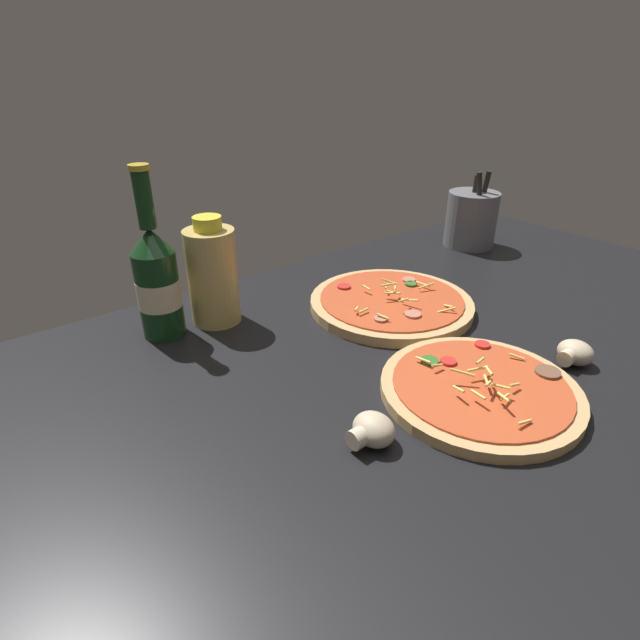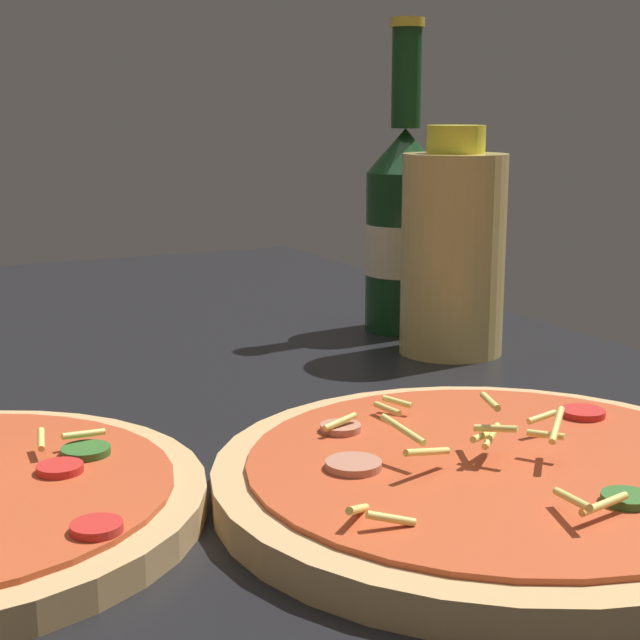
{
  "view_description": "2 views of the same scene",
  "coord_description": "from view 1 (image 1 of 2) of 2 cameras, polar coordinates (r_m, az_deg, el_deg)",
  "views": [
    {
      "loc": [
        -49.54,
        -41.1,
        42.51
      ],
      "look_at": [
        -8.25,
        11.7,
        7.65
      ],
      "focal_mm": 28.0,
      "sensor_mm": 36.0,
      "label": 1
    },
    {
      "loc": [
        49.02,
        -13.89,
        21.99
      ],
      "look_at": [
        -4.72,
        12.91,
        9.08
      ],
      "focal_mm": 55.0,
      "sensor_mm": 36.0,
      "label": 2
    }
  ],
  "objects": [
    {
      "name": "mushroom_right",
      "position": [
        0.83,
        27.08,
        -3.38
      ],
      "size": [
        5.47,
        5.21,
        3.65
      ],
      "color": "beige",
      "rests_on": "counter_slab"
    },
    {
      "name": "beer_bottle",
      "position": [
        0.82,
        -18.13,
        4.28
      ],
      "size": [
        6.83,
        6.83,
        27.17
      ],
      "color": "#143819",
      "rests_on": "counter_slab"
    },
    {
      "name": "pizza_far",
      "position": [
        0.91,
        8.13,
        1.95
      ],
      "size": [
        29.32,
        29.32,
        5.16
      ],
      "color": "tan",
      "rests_on": "counter_slab"
    },
    {
      "name": "mushroom_left",
      "position": [
        0.6,
        5.95,
        -12.42
      ],
      "size": [
        5.69,
        5.41,
        3.79
      ],
      "color": "beige",
      "rests_on": "counter_slab"
    },
    {
      "name": "utensil_crock",
      "position": [
        1.27,
        16.91,
        11.02
      ],
      "size": [
        11.89,
        11.89,
        18.05
      ],
      "color": "slate",
      "rests_on": "counter_slab"
    },
    {
      "name": "counter_slab",
      "position": [
        0.76,
        10.38,
        -5.69
      ],
      "size": [
        160.0,
        90.0,
        2.5
      ],
      "color": "black",
      "rests_on": "ground"
    },
    {
      "name": "pizza_near",
      "position": [
        0.71,
        17.8,
        -7.56
      ],
      "size": [
        26.52,
        26.52,
        5.12
      ],
      "color": "tan",
      "rests_on": "counter_slab"
    },
    {
      "name": "oil_bottle",
      "position": [
        0.85,
        -12.16,
        5.06
      ],
      "size": [
        8.37,
        8.37,
        18.31
      ],
      "color": "#D6B766",
      "rests_on": "counter_slab"
    }
  ]
}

